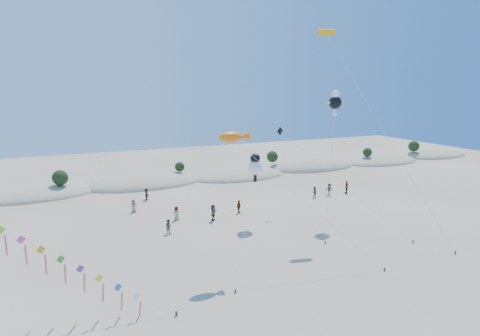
# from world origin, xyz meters

# --- Properties ---
(dune_ridge) EXTENTS (145.30, 11.49, 5.57)m
(dune_ridge) POSITION_xyz_m (1.06, 45.14, 0.11)
(dune_ridge) COLOR tan
(dune_ridge) RESTS_ON ground
(fish_kite) EXTENTS (12.19, 7.37, 11.55)m
(fish_kite) POSITION_xyz_m (2.03, 12.86, 11.05)
(fish_kite) COLOR #3F2D1E
(fish_kite) RESTS_ON ground
(cartoon_kite_low) EXTENTS (9.04, 14.43, 8.02)m
(cartoon_kite_low) POSITION_xyz_m (8.03, 21.24, 6.66)
(cartoon_kite_low) COLOR #3F2D1E
(cartoon_kite_low) RESTS_ON ground
(cartoon_kite_high) EXTENTS (7.14, 8.35, 14.78)m
(cartoon_kite_high) POSITION_xyz_m (17.80, 20.45, 13.54)
(cartoon_kite_high) COLOR #3F2D1E
(cartoon_kite_high) RESTS_ON ground
(parafoil_kite) EXTENTS (6.91, 13.89, 21.21)m
(parafoil_kite) POSITION_xyz_m (15.69, 19.09, 20.19)
(parafoil_kite) COLOR #3F2D1E
(parafoil_kite) RESTS_ON ground
(dark_kite) EXTENTS (7.09, 15.74, 10.36)m
(dark_kite) POSITION_xyz_m (15.20, 20.72, 7.03)
(dark_kite) COLOR #3F2D1E
(dark_kite) RESTS_ON ground
(beachgoers) EXTENTS (30.71, 14.92, 1.87)m
(beachgoers) POSITION_xyz_m (8.20, 27.36, 0.84)
(beachgoers) COLOR slate
(beachgoers) RESTS_ON ground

